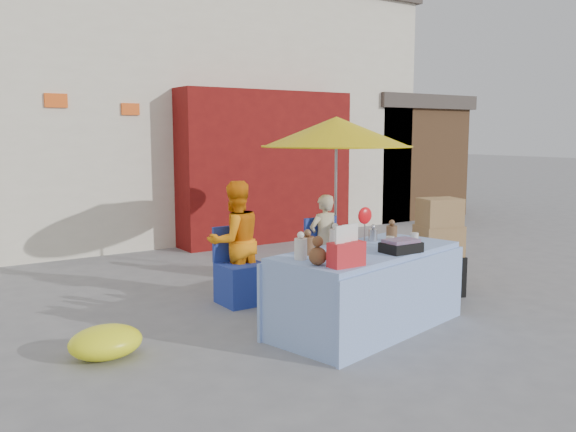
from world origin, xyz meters
TOP-DOWN VIEW (x-y plane):
  - ground at (0.00, 0.00)m, footprint 80.00×80.00m
  - backdrop at (0.52, 7.52)m, footprint 14.00×8.00m
  - market_table at (0.43, -0.45)m, footprint 2.19×1.37m
  - chair_left at (-0.13, 0.99)m, footprint 0.48×0.47m
  - chair_right at (1.12, 0.99)m, footprint 0.48×0.47m
  - vendor_orange at (-0.13, 1.13)m, footprint 0.66×0.52m
  - vendor_beige at (1.12, 1.13)m, footprint 0.42×0.27m
  - umbrella at (1.42, 1.28)m, footprint 1.90×1.90m
  - box_stack at (1.94, 0.01)m, footprint 0.61×0.55m
  - tarp_bundle at (-1.92, 0.17)m, footprint 0.77×0.70m

SIDE VIEW (x-z plane):
  - ground at x=0.00m, z-range 0.00..0.00m
  - tarp_bundle at x=-1.92m, z-range 0.00..0.28m
  - chair_left at x=-0.13m, z-range -0.17..0.68m
  - chair_right at x=1.12m, z-range -0.17..0.68m
  - market_table at x=0.43m, z-range -0.21..1.01m
  - box_stack at x=1.94m, z-range -0.04..1.10m
  - vendor_beige at x=1.12m, z-range 0.00..1.14m
  - vendor_orange at x=-0.13m, z-range 0.00..1.36m
  - umbrella at x=1.42m, z-range 0.85..2.94m
  - backdrop at x=0.52m, z-range -0.80..7.00m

